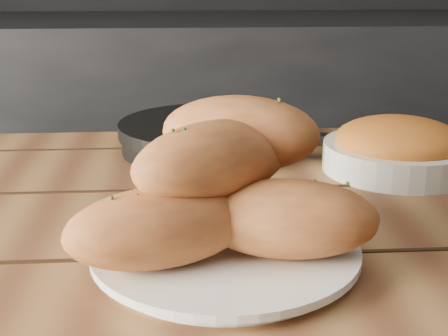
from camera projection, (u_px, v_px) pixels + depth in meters
counter at (250, 177)px, 1.80m from camera, size 2.80×0.60×0.90m
table at (220, 294)px, 0.75m from camera, size 1.61×0.82×0.75m
plate at (225, 253)px, 0.61m from camera, size 0.26×0.26×0.02m
bread_rolls at (223, 186)px, 0.59m from camera, size 0.30×0.25×0.14m
skillet at (212, 135)px, 0.98m from camera, size 0.41×0.29×0.05m
bowl at (399, 148)px, 0.88m from camera, size 0.21×0.21×0.08m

